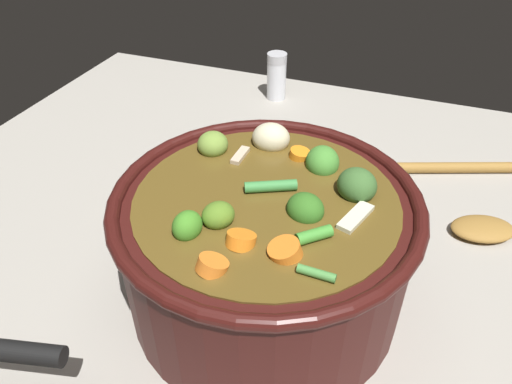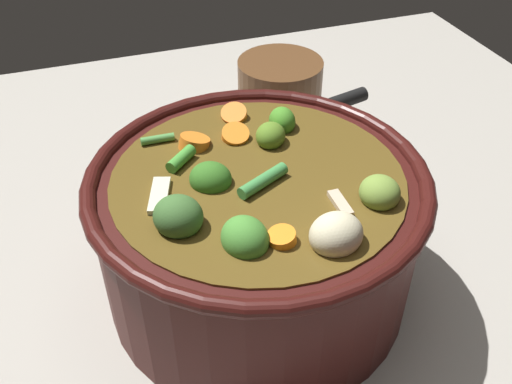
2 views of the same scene
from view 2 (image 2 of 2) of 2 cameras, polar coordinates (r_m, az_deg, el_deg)
The scene contains 3 objects.
ground_plane at distance 0.58m, azimuth 0.15°, elevation -9.07°, with size 1.10×1.10×0.00m, color #9E998E.
cooking_pot at distance 0.53m, azimuth 0.17°, elevation -3.76°, with size 0.30×0.30×0.16m.
small_saucepan at distance 0.81m, azimuth 2.49°, elevation 10.06°, with size 0.14×0.19×0.08m.
Camera 2 is at (0.13, 0.37, 0.43)m, focal length 40.70 mm.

